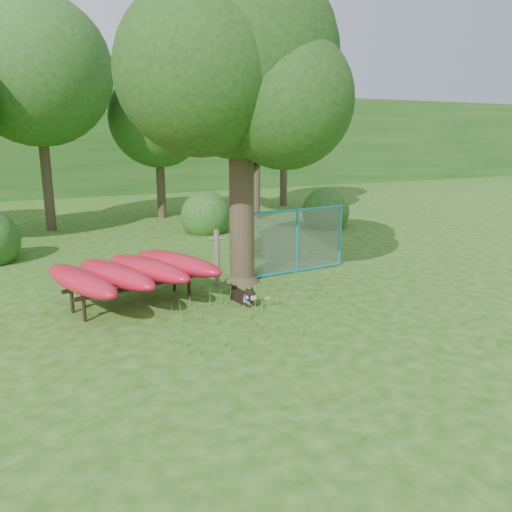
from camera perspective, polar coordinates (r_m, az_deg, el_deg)
name	(u,v)px	position (r m, az deg, el deg)	size (l,w,h in m)	color
ground	(274,322)	(9.51, 2.12, -7.53)	(80.00, 80.00, 0.00)	#235010
oak_tree	(238,71)	(11.63, -2.03, 20.42)	(5.68, 4.95, 7.21)	#3B2D20
wooden_post	(217,256)	(11.57, -4.48, -0.05)	(0.36, 0.19, 1.33)	#605848
kayak_rack	(132,272)	(10.55, -13.99, -1.74)	(3.61, 3.23, 0.93)	black
husky_dog	(244,296)	(10.50, -1.42, -4.59)	(0.31, 0.96, 0.43)	black
fence_section	(297,241)	(12.69, 4.74, 1.75)	(2.83, 0.25, 2.76)	teal
wildflower_clump	(268,299)	(10.18, 1.33, -4.96)	(0.11, 0.10, 0.23)	#3C7F29
bg_tree_b	(36,71)	(19.96, -23.80, 18.79)	(5.20, 5.20, 8.22)	#3B2D20
bg_tree_c	(158,119)	(21.59, -11.14, 15.16)	(4.00, 4.00, 6.12)	#3B2D20
bg_tree_d	(256,93)	(21.01, -0.01, 18.12)	(4.80, 4.80, 7.50)	#3B2D20
bg_tree_e	(285,97)	(25.06, 3.29, 17.70)	(4.60, 4.60, 7.55)	#3B2D20
shrub_right	(325,227)	(19.40, 7.91, 3.29)	(1.80, 1.80, 1.80)	#24541B
shrub_mid	(206,232)	(18.24, -5.72, 2.70)	(1.80, 1.80, 1.80)	#24541B
wooded_hillside	(76,142)	(36.05, -19.86, 12.13)	(80.00, 12.00, 6.00)	#24541B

